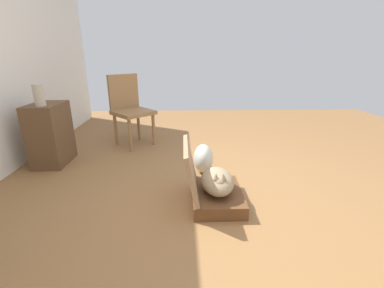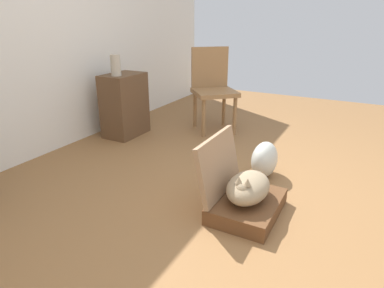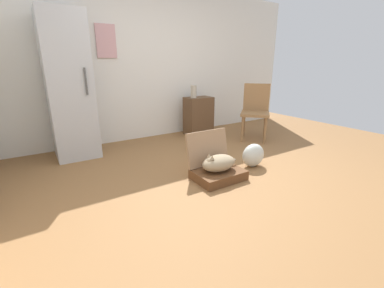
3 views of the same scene
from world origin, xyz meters
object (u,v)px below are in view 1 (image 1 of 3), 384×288
at_px(suitcase_base, 217,196).
at_px(vase_tall, 39,95).
at_px(side_table, 50,134).
at_px(cat, 217,181).
at_px(chair, 130,107).
at_px(plastic_bag_white, 203,158).

bearing_deg(suitcase_base, vase_tall, 65.74).
distance_m(suitcase_base, side_table, 2.08).
distance_m(cat, side_table, 2.07).
bearing_deg(chair, suitcase_base, -100.43).
distance_m(vase_tall, chair, 1.16).
bearing_deg(plastic_bag_white, vase_tall, 84.15).
bearing_deg(cat, side_table, 62.68).
height_order(cat, plastic_bag_white, cat).
relative_size(suitcase_base, side_table, 0.80).
bearing_deg(chair, side_table, 177.57).
height_order(cat, vase_tall, vase_tall).
relative_size(vase_tall, chair, 0.23).
distance_m(suitcase_base, cat, 0.15).
distance_m(cat, vase_tall, 2.08).
bearing_deg(plastic_bag_white, suitcase_base, -173.55).
bearing_deg(plastic_bag_white, side_table, 80.21).
bearing_deg(side_table, chair, -49.55).
xyz_separation_m(suitcase_base, cat, (-0.01, 0.00, 0.15)).
relative_size(side_table, vase_tall, 3.16).
relative_size(suitcase_base, cat, 1.13).
bearing_deg(side_table, plastic_bag_white, -99.79).
bearing_deg(vase_tall, suitcase_base, -114.26).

